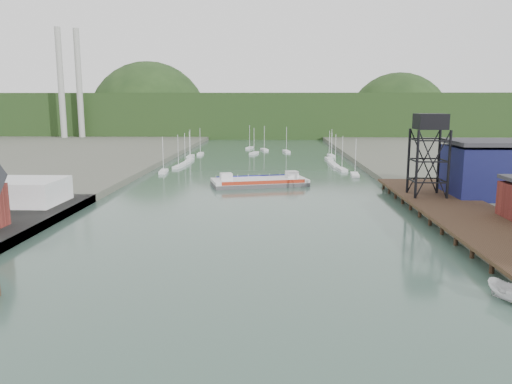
{
  "coord_description": "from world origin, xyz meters",
  "views": [
    {
      "loc": [
        4.82,
        -40.09,
        20.05
      ],
      "look_at": [
        1.58,
        50.18,
        4.0
      ],
      "focal_mm": 35.0,
      "sensor_mm": 36.0,
      "label": 1
    }
  ],
  "objects": [
    {
      "name": "smokestacks",
      "position": [
        -106.0,
        232.5,
        30.0
      ],
      "size": [
        11.2,
        8.2,
        60.0
      ],
      "color": "#A6A7A2",
      "rests_on": "ground"
    },
    {
      "name": "distant_hills",
      "position": [
        -3.98,
        301.35,
        10.38
      ],
      "size": [
        500.0,
        120.0,
        80.0
      ],
      "color": "#1C3116",
      "rests_on": "ground"
    },
    {
      "name": "east_pier",
      "position": [
        37.0,
        45.0,
        1.9
      ],
      "size": [
        14.0,
        70.0,
        2.45
      ],
      "color": "black",
      "rests_on": "ground"
    },
    {
      "name": "marina_sailboats",
      "position": [
        0.08,
        138.46,
        0.35
      ],
      "size": [
        57.71,
        92.65,
        0.9
      ],
      "color": "silver",
      "rests_on": "ground"
    },
    {
      "name": "ground",
      "position": [
        0.0,
        0.0,
        0.0
      ],
      "size": [
        600.0,
        600.0,
        0.0
      ],
      "primitive_type": "plane",
      "color": "#304A3B",
      "rests_on": "ground"
    },
    {
      "name": "lift_tower",
      "position": [
        35.0,
        58.0,
        15.65
      ],
      "size": [
        6.5,
        6.5,
        16.0
      ],
      "color": "black",
      "rests_on": "east_pier"
    },
    {
      "name": "blue_shed",
      "position": [
        50.0,
        60.0,
        7.06
      ],
      "size": [
        20.5,
        14.5,
        11.3
      ],
      "color": "#0C0D36",
      "rests_on": "east_land"
    },
    {
      "name": "chain_ferry",
      "position": [
        1.31,
        81.96,
        0.96
      ],
      "size": [
        24.87,
        15.06,
        3.35
      ],
      "rotation": [
        0.0,
        0.0,
        0.26
      ],
      "color": "#49494B",
      "rests_on": "ground"
    },
    {
      "name": "white_shed",
      "position": [
        -44.0,
        50.0,
        3.85
      ],
      "size": [
        18.0,
        12.0,
        4.5
      ],
      "primitive_type": "cube",
      "color": "silver",
      "rests_on": "west_quay"
    },
    {
      "name": "motorboat",
      "position": [
        28.92,
        8.85,
        1.06
      ],
      "size": [
        3.91,
        5.85,
        2.12
      ],
      "primitive_type": "imported",
      "rotation": [
        0.0,
        0.0,
        0.37
      ],
      "color": "silver",
      "rests_on": "ground"
    }
  ]
}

